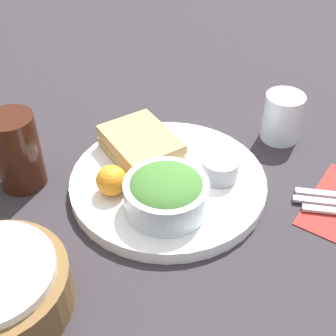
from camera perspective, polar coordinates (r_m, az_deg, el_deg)
ground_plane at (r=0.75m, az=0.00°, el=-2.41°), size 4.00×4.00×0.00m
plate at (r=0.74m, az=0.00°, el=-1.81°), size 0.31×0.31×0.02m
sandwich at (r=0.77m, az=-3.35°, el=2.75°), size 0.15×0.14×0.04m
salad_bowl at (r=0.67m, az=-0.22°, el=-3.00°), size 0.12×0.12×0.06m
dressing_cup at (r=0.73m, az=6.36°, el=-0.07°), size 0.06×0.06×0.03m
orange_wedge at (r=0.70m, az=-6.91°, el=-1.52°), size 0.05×0.05×0.05m
drink_glass at (r=0.76m, az=-17.94°, el=1.95°), size 0.07×0.07×0.13m
water_glass at (r=0.85m, az=13.76°, el=6.04°), size 0.07×0.07×0.09m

